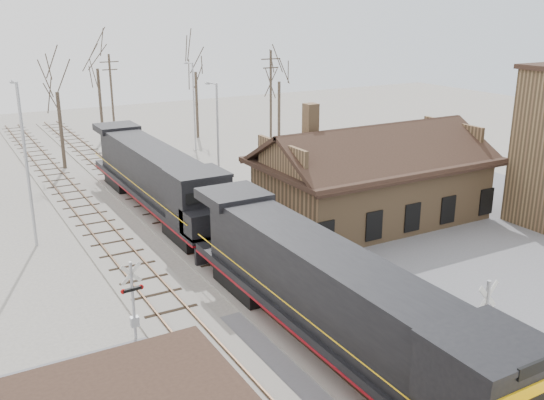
{
  "coord_description": "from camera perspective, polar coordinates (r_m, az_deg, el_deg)",
  "views": [
    {
      "loc": [
        -12.96,
        -18.36,
        13.61
      ],
      "look_at": [
        2.62,
        9.0,
        3.62
      ],
      "focal_mm": 40.0,
      "sensor_mm": 36.0,
      "label": 1
    }
  ],
  "objects": [
    {
      "name": "tree_d",
      "position": [
        66.5,
        -7.24,
        12.87
      ],
      "size": [
        4.74,
        4.74,
        11.62
      ],
      "color": "#382D23",
      "rests_on": "ground"
    },
    {
      "name": "parking_lot",
      "position": [
        40.54,
        23.04,
        -3.46
      ],
      "size": [
        22.0,
        26.0,
        0.03
      ],
      "primitive_type": "cube",
      "color": "slate",
      "rests_on": "ground"
    },
    {
      "name": "ground",
      "position": [
        26.28,
        4.89,
        -13.67
      ],
      "size": [
        140.0,
        140.0,
        0.0
      ],
      "primitive_type": "plane",
      "color": "#A5A095",
      "rests_on": "ground"
    },
    {
      "name": "track_main",
      "position": [
        38.27,
        -7.9,
        -3.3
      ],
      "size": [
        3.4,
        90.0,
        0.24
      ],
      "color": "#A5A095",
      "rests_on": "ground"
    },
    {
      "name": "crossbuck_near",
      "position": [
        24.26,
        19.21,
        -12.08
      ],
      "size": [
        1.22,
        0.32,
        4.28
      ],
      "rotation": [
        0.0,
        0.0,
        0.1
      ],
      "color": "#A5A8AD",
      "rests_on": "ground"
    },
    {
      "name": "streetlight_b",
      "position": [
        47.33,
        -5.21,
        6.61
      ],
      "size": [
        0.25,
        2.04,
        8.23
      ],
      "color": "#A5A8AD",
      "rests_on": "ground"
    },
    {
      "name": "streetlight_a",
      "position": [
        37.72,
        -22.2,
        3.74
      ],
      "size": [
        0.25,
        2.04,
        9.74
      ],
      "color": "#A5A8AD",
      "rests_on": "ground"
    },
    {
      "name": "tree_b",
      "position": [
        55.28,
        -19.69,
        10.69
      ],
      "size": [
        4.53,
        4.53,
        11.11
      ],
      "color": "#382D23",
      "rests_on": "ground"
    },
    {
      "name": "locomotive_lead",
      "position": [
        24.27,
        6.59,
        -9.9
      ],
      "size": [
        3.14,
        21.04,
        4.67
      ],
      "color": "black",
      "rests_on": "ground"
    },
    {
      "name": "crossbuck_far",
      "position": [
        26.68,
        -12.93,
        -9.38
      ],
      "size": [
        1.02,
        0.27,
        3.57
      ],
      "rotation": [
        0.0,
        0.0,
        3.22
      ],
      "color": "#A5A8AD",
      "rests_on": "ground"
    },
    {
      "name": "tree_e",
      "position": [
        65.15,
        0.68,
        11.97
      ],
      "size": [
        4.14,
        4.14,
        10.14
      ],
      "color": "#382D23",
      "rests_on": "ground"
    },
    {
      "name": "tree_c",
      "position": [
        68.19,
        -16.19,
        12.82
      ],
      "size": [
        5.0,
        5.0,
        12.24
      ],
      "color": "#382D23",
      "rests_on": "ground"
    },
    {
      "name": "depot",
      "position": [
        40.87,
        9.37,
        1.45
      ],
      "size": [
        15.2,
        9.31,
        7.9
      ],
      "color": "olive",
      "rests_on": "ground"
    },
    {
      "name": "utility_pole_c",
      "position": [
        57.9,
        -0.11,
        9.25
      ],
      "size": [
        2.0,
        0.24,
        9.93
      ],
      "color": "#382D23",
      "rests_on": "ground"
    },
    {
      "name": "track_siding",
      "position": [
        36.99,
        -14.38,
        -4.46
      ],
      "size": [
        3.4,
        90.0,
        0.24
      ],
      "color": "#A5A095",
      "rests_on": "ground"
    },
    {
      "name": "road",
      "position": [
        26.27,
        4.89,
        -13.64
      ],
      "size": [
        60.0,
        9.0,
        0.03
      ],
      "primitive_type": "cube",
      "color": "slate",
      "rests_on": "ground"
    },
    {
      "name": "utility_pole_b",
      "position": [
        67.46,
        -14.84,
        9.48
      ],
      "size": [
        2.0,
        0.24,
        9.06
      ],
      "color": "#382D23",
      "rests_on": "ground"
    },
    {
      "name": "streetlight_c",
      "position": [
        60.78,
        -7.42,
        9.17
      ],
      "size": [
        0.25,
        2.04,
        8.63
      ],
      "color": "#A5A8AD",
      "rests_on": "ground"
    },
    {
      "name": "locomotive_trailing",
      "position": [
        42.15,
        -10.68,
        1.95
      ],
      "size": [
        3.14,
        21.04,
        4.42
      ],
      "color": "black",
      "rests_on": "ground"
    }
  ]
}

